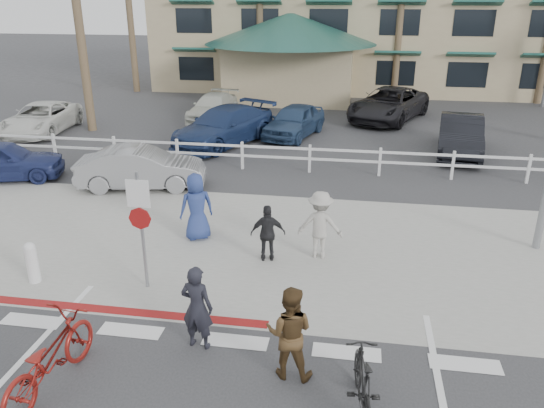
% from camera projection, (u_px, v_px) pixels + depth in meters
% --- Properties ---
extents(ground, '(140.00, 140.00, 0.00)m').
position_uv_depth(ground, '(228.00, 363.00, 9.05)').
color(ground, '#333335').
extents(sidewalk_plaza, '(22.00, 7.00, 0.01)m').
position_uv_depth(sidewalk_plaza, '(270.00, 247.00, 13.17)').
color(sidewalk_plaza, gray).
rests_on(sidewalk_plaza, ground).
extents(cross_street, '(40.00, 5.00, 0.01)m').
position_uv_depth(cross_street, '(291.00, 191.00, 16.83)').
color(cross_street, '#333335').
rests_on(cross_street, ground).
extents(parking_lot, '(50.00, 16.00, 0.01)m').
position_uv_depth(parking_lot, '(316.00, 123.00, 25.54)').
color(parking_lot, '#333335').
rests_on(parking_lot, ground).
extents(curb_red, '(7.00, 0.25, 0.02)m').
position_uv_depth(curb_red, '(96.00, 309.00, 10.59)').
color(curb_red, maroon).
rests_on(curb_red, ground).
extents(rail_fence, '(29.40, 0.16, 1.00)m').
position_uv_depth(rail_fence, '(313.00, 159.00, 18.41)').
color(rail_fence, silver).
rests_on(rail_fence, ground).
extents(sign_post, '(0.50, 0.10, 2.90)m').
position_uv_depth(sign_post, '(142.00, 225.00, 10.86)').
color(sign_post, gray).
rests_on(sign_post, ground).
extents(bollard_0, '(0.26, 0.26, 0.95)m').
position_uv_depth(bollard_0, '(32.00, 262.00, 11.42)').
color(bollard_0, silver).
rests_on(bollard_0, ground).
extents(bike_red, '(1.00, 2.26, 1.15)m').
position_uv_depth(bike_red, '(49.00, 357.00, 8.29)').
color(bike_red, maroon).
rests_on(bike_red, ground).
extents(rider_red, '(0.63, 0.46, 1.60)m').
position_uv_depth(rider_red, '(197.00, 308.00, 9.20)').
color(rider_red, black).
rests_on(rider_red, ground).
extents(bike_black, '(0.70, 1.72, 1.00)m').
position_uv_depth(bike_black, '(363.00, 383.00, 7.87)').
color(bike_black, black).
rests_on(bike_black, ground).
extents(rider_black, '(0.82, 0.66, 1.63)m').
position_uv_depth(rider_black, '(289.00, 333.00, 8.50)').
color(rider_black, '#4D361D').
rests_on(rider_black, ground).
extents(pedestrian_a, '(1.10, 0.68, 1.65)m').
position_uv_depth(pedestrian_a, '(320.00, 225.00, 12.40)').
color(pedestrian_a, '#ABA79E').
rests_on(pedestrian_a, ground).
extents(pedestrian_child, '(0.86, 0.48, 1.39)m').
position_uv_depth(pedestrian_child, '(268.00, 233.00, 12.27)').
color(pedestrian_child, black).
rests_on(pedestrian_child, ground).
extents(pedestrian_b, '(1.01, 0.90, 1.74)m').
position_uv_depth(pedestrian_b, '(197.00, 207.00, 13.32)').
color(pedestrian_b, navy).
rests_on(pedestrian_b, ground).
extents(car_white_sedan, '(4.23, 2.18, 1.33)m').
position_uv_depth(car_white_sedan, '(141.00, 168.00, 16.92)').
color(car_white_sedan, gray).
rests_on(car_white_sedan, ground).
extents(car_red_compact, '(4.23, 2.72, 1.34)m').
position_uv_depth(car_red_compact, '(1.00, 161.00, 17.65)').
color(car_red_compact, navy).
rests_on(car_red_compact, ground).
extents(lot_car_0, '(2.62, 4.91, 1.31)m').
position_uv_depth(lot_car_0, '(41.00, 118.00, 23.61)').
color(lot_car_0, silver).
rests_on(lot_car_0, ground).
extents(lot_car_1, '(4.12, 5.62, 1.51)m').
position_uv_depth(lot_car_1, '(224.00, 126.00, 21.79)').
color(lot_car_1, navy).
rests_on(lot_car_1, ground).
extents(lot_car_2, '(2.69, 4.38, 1.39)m').
position_uv_depth(lot_car_2, '(294.00, 121.00, 22.98)').
color(lot_car_2, navy).
rests_on(lot_car_2, ground).
extents(lot_car_3, '(2.21, 4.71, 1.49)m').
position_uv_depth(lot_car_3, '(461.00, 136.00, 20.43)').
color(lot_car_3, black).
rests_on(lot_car_3, ground).
extents(lot_car_4, '(2.01, 4.34, 1.23)m').
position_uv_depth(lot_car_4, '(213.00, 107.00, 26.08)').
color(lot_car_4, beige).
rests_on(lot_car_4, ground).
extents(lot_car_5, '(4.56, 6.13, 1.55)m').
position_uv_depth(lot_car_5, '(389.00, 104.00, 25.96)').
color(lot_car_5, black).
rests_on(lot_car_5, ground).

